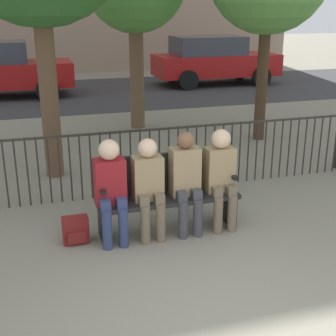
{
  "coord_description": "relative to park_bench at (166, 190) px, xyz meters",
  "views": [
    {
      "loc": [
        -1.48,
        -2.55,
        2.55
      ],
      "look_at": [
        0.0,
        2.3,
        0.8
      ],
      "focal_mm": 50.0,
      "sensor_mm": 36.0,
      "label": 1
    }
  ],
  "objects": [
    {
      "name": "seated_person_2",
      "position": [
        0.2,
        -0.13,
        0.19
      ],
      "size": [
        0.34,
        0.39,
        1.22
      ],
      "color": "#3D3D42",
      "rests_on": "ground"
    },
    {
      "name": "seated_person_0",
      "position": [
        -0.68,
        -0.13,
        0.19
      ],
      "size": [
        0.34,
        0.39,
        1.2
      ],
      "color": "navy",
      "rests_on": "ground"
    },
    {
      "name": "fence_railing",
      "position": [
        -0.02,
        1.2,
        0.07
      ],
      "size": [
        9.01,
        0.03,
        0.95
      ],
      "color": "#2D2823",
      "rests_on": "ground"
    },
    {
      "name": "park_bench",
      "position": [
        0.0,
        0.0,
        0.0
      ],
      "size": [
        1.68,
        0.45,
        0.92
      ],
      "color": "black",
      "rests_on": "ground"
    },
    {
      "name": "seated_person_1",
      "position": [
        -0.24,
        -0.13,
        0.17
      ],
      "size": [
        0.34,
        0.39,
        1.17
      ],
      "color": "brown",
      "rests_on": "ground"
    },
    {
      "name": "backpack",
      "position": [
        -1.09,
        -0.04,
        -0.34
      ],
      "size": [
        0.29,
        0.22,
        0.3
      ],
      "color": "maroon",
      "rests_on": "ground"
    },
    {
      "name": "parked_car_0",
      "position": [
        4.76,
        10.18,
        0.35
      ],
      "size": [
        4.2,
        1.94,
        1.62
      ],
      "color": "maroon",
      "rests_on": "ground"
    },
    {
      "name": "seated_person_3",
      "position": [
        0.64,
        -0.13,
        0.2
      ],
      "size": [
        0.34,
        0.39,
        1.21
      ],
      "color": "brown",
      "rests_on": "ground"
    },
    {
      "name": "street_surface",
      "position": [
        0.0,
        9.62,
        -0.49
      ],
      "size": [
        24.0,
        6.0,
        0.01
      ],
      "color": "#333335",
      "rests_on": "ground"
    }
  ]
}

